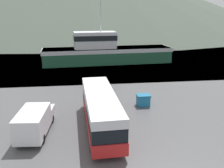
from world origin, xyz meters
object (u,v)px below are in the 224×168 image
Objects in this scene: tour_bus at (100,109)px; fishing_boat at (105,51)px; storage_bin at (143,100)px; delivery_van at (35,121)px.

fishing_boat is at bearing 81.41° from tour_bus.
storage_bin is at bearing 41.31° from tour_bus.
delivery_van is at bearing -153.56° from storage_bin.
delivery_van is 0.24× the size of fishing_boat.
tour_bus is 7.01m from storage_bin.
storage_bin is (1.81, -23.49, -1.66)m from fishing_boat.
fishing_boat reaches higher than delivery_van.
tour_bus reaches higher than delivery_van.
fishing_boat is (3.21, 28.24, 0.50)m from tour_bus.
delivery_van reaches higher than storage_bin.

